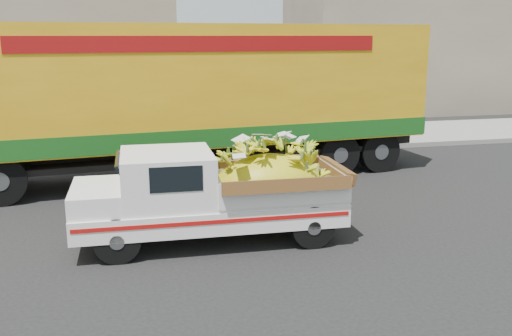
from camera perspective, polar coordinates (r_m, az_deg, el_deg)
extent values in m
plane|color=black|center=(9.70, -5.87, -8.33)|extent=(100.00, 100.00, 0.00)
cube|color=gray|center=(16.94, -9.24, 1.18)|extent=(60.00, 0.25, 0.15)
cube|color=gray|center=(18.99, -9.71, 2.45)|extent=(60.00, 4.00, 0.14)
cube|color=gray|center=(29.68, 17.71, 11.52)|extent=(14.00, 6.00, 6.00)
cylinder|color=black|center=(9.35, -13.72, -7.06)|extent=(0.75, 0.23, 0.74)
cylinder|color=black|center=(10.70, -13.55, -4.44)|extent=(0.75, 0.23, 0.74)
cylinder|color=black|center=(9.77, 5.68, -5.84)|extent=(0.75, 0.23, 0.74)
cylinder|color=black|center=(11.07, 3.43, -3.49)|extent=(0.75, 0.23, 0.74)
cube|color=silver|center=(10.03, -4.69, -4.27)|extent=(4.64, 1.76, 0.38)
cube|color=#A50F0C|center=(9.23, -4.01, -5.42)|extent=(4.51, 0.10, 0.07)
cube|color=silver|center=(10.05, -17.63, -5.45)|extent=(0.13, 1.63, 0.14)
cube|color=silver|center=(9.88, -15.64, -2.78)|extent=(0.86, 1.58, 0.35)
cube|color=silver|center=(9.80, -8.87, -0.97)|extent=(1.55, 1.63, 0.88)
cube|color=black|center=(8.99, -7.98, -1.13)|extent=(0.84, 0.03, 0.41)
cube|color=silver|center=(10.12, 1.88, -1.48)|extent=(2.29, 1.71, 0.50)
ellipsoid|color=gold|center=(10.13, 1.34, -2.07)|extent=(2.06, 1.37, 1.25)
cylinder|color=black|center=(15.40, 12.16, 1.67)|extent=(1.13, 0.44, 1.10)
cylinder|color=black|center=(17.10, 8.66, 2.94)|extent=(1.13, 0.44, 1.10)
cylinder|color=black|center=(14.81, 8.21, 1.38)|extent=(1.13, 0.44, 1.10)
cylinder|color=black|center=(16.57, 4.99, 2.72)|extent=(1.13, 0.44, 1.10)
cylinder|color=black|center=(13.20, -24.24, -1.11)|extent=(1.13, 0.44, 1.10)
cylinder|color=black|center=(15.15, -23.71, 0.65)|extent=(1.13, 0.44, 1.10)
cube|color=black|center=(14.47, -6.03, 2.09)|extent=(12.04, 2.33, 0.36)
cube|color=gold|center=(14.25, -6.19, 8.42)|extent=(11.97, 3.79, 2.84)
cube|color=#175217|center=(14.39, -6.07, 3.77)|extent=(12.03, 3.82, 0.45)
cube|color=maroon|center=(12.98, -4.95, 12.27)|extent=(8.35, 0.96, 0.35)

